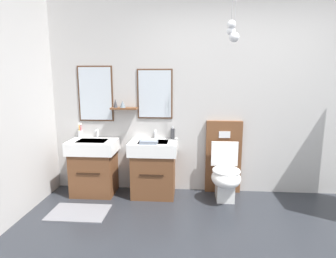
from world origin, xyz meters
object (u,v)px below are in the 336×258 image
(toilet, at_px, (225,170))
(vanity_sink_left, at_px, (94,166))
(soap_dispenser, at_px, (173,133))
(vanity_sink_right, at_px, (154,167))
(folded_hand_towel, at_px, (149,142))
(toothbrush_cup, at_px, (80,133))

(toilet, bearing_deg, vanity_sink_left, -179.96)
(vanity_sink_left, xyz_separation_m, soap_dispenser, (1.06, 0.17, 0.43))
(vanity_sink_right, xyz_separation_m, toilet, (0.94, 0.00, -0.01))
(vanity_sink_right, xyz_separation_m, folded_hand_towel, (-0.04, -0.14, 0.38))
(vanity_sink_right, distance_m, toilet, 0.94)
(vanity_sink_right, distance_m, folded_hand_towel, 0.41)
(vanity_sink_right, relative_size, toothbrush_cup, 3.58)
(toilet, height_order, soap_dispenser, toilet)
(toothbrush_cup, bearing_deg, toilet, -4.63)
(vanity_sink_left, bearing_deg, folded_hand_towel, -10.28)
(vanity_sink_right, relative_size, folded_hand_towel, 3.39)
(toilet, bearing_deg, vanity_sink_right, -179.92)
(vanity_sink_left, distance_m, toilet, 1.76)
(vanity_sink_right, relative_size, soap_dispenser, 4.25)
(vanity_sink_left, relative_size, soap_dispenser, 4.25)
(toilet, height_order, toothbrush_cup, toilet)
(soap_dispenser, bearing_deg, vanity_sink_left, -170.78)
(vanity_sink_right, height_order, folded_hand_towel, folded_hand_towel)
(folded_hand_towel, bearing_deg, toothbrush_cup, 163.28)
(toilet, distance_m, toothbrush_cup, 2.04)
(vanity_sink_left, height_order, soap_dispenser, soap_dispenser)
(vanity_sink_left, xyz_separation_m, vanity_sink_right, (0.82, 0.00, 0.00))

